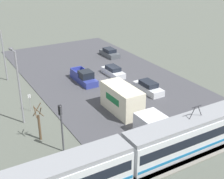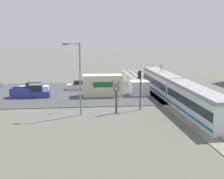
# 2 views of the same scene
# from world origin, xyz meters

# --- Properties ---
(ground_plane) EXTENTS (320.00, 320.00, 0.00)m
(ground_plane) POSITION_xyz_m (0.00, 0.00, 0.00)
(ground_plane) COLOR #565B51
(road_surface) EXTENTS (20.42, 42.51, 0.08)m
(road_surface) POSITION_xyz_m (0.00, 0.00, 0.04)
(road_surface) COLOR #424247
(road_surface) RESTS_ON ground
(rail_bed) EXTENTS (58.77, 4.40, 0.22)m
(rail_bed) POSITION_xyz_m (0.00, 19.47, 0.05)
(rail_bed) COLOR gray
(rail_bed) RESTS_ON ground
(light_rail_tram) EXTENTS (29.54, 2.63, 4.31)m
(light_rail_tram) POSITION_xyz_m (8.63, 19.47, 1.62)
(light_rail_tram) COLOR silver
(light_rail_tram) RESTS_ON ground
(box_truck) EXTENTS (2.59, 9.78, 3.11)m
(box_truck) POSITION_xyz_m (3.23, 11.37, 1.51)
(box_truck) COLOR silver
(box_truck) RESTS_ON ground
(pickup_truck) EXTENTS (1.90, 5.55, 1.86)m
(pickup_truck) POSITION_xyz_m (3.18, -0.26, 0.78)
(pickup_truck) COLOR navy
(pickup_truck) RESTS_ON ground
(sedan_car_0) EXTENTS (1.85, 4.39, 1.41)m
(sedan_car_0) POSITION_xyz_m (-5.91, -8.84, 0.66)
(sedan_car_0) COLOR #4C5156
(sedan_car_0) RESTS_ON ground
(sedan_car_1) EXTENTS (1.75, 4.53, 1.41)m
(sedan_car_1) POSITION_xyz_m (-1.77, -0.51, 0.66)
(sedan_car_1) COLOR silver
(sedan_car_1) RESTS_ON ground
(sedan_car_2) EXTENTS (1.79, 4.79, 1.45)m
(sedan_car_2) POSITION_xyz_m (-2.78, 7.02, 0.68)
(sedan_car_2) COLOR silver
(sedan_car_2) RESTS_ON ground
(traffic_light_pole) EXTENTS (0.28, 0.47, 4.78)m
(traffic_light_pole) POSITION_xyz_m (12.10, 13.86, 3.12)
(traffic_light_pole) COLOR #47474C
(traffic_light_pole) RESTS_ON ground
(street_tree) EXTENTS (0.94, 0.78, 3.90)m
(street_tree) POSITION_xyz_m (13.31, 10.87, 1.77)
(street_tree) COLOR brown
(street_tree) RESTS_ON ground
(street_lamp_near_crossing) EXTENTS (0.36, 1.95, 7.39)m
(street_lamp_near_crossing) POSITION_xyz_m (12.47, -6.93, 4.31)
(street_lamp_near_crossing) COLOR gray
(street_lamp_near_crossing) RESTS_ON ground
(street_lamp_mid_block) EXTENTS (0.36, 1.95, 8.17)m
(street_lamp_mid_block) POSITION_xyz_m (13.83, 6.53, 4.71)
(street_lamp_mid_block) COLOR gray
(street_lamp_mid_block) RESTS_ON ground
(no_parking_sign) EXTENTS (0.32, 0.08, 2.18)m
(no_parking_sign) POSITION_xyz_m (12.38, 4.49, 1.33)
(no_parking_sign) COLOR gray
(no_parking_sign) RESTS_ON ground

